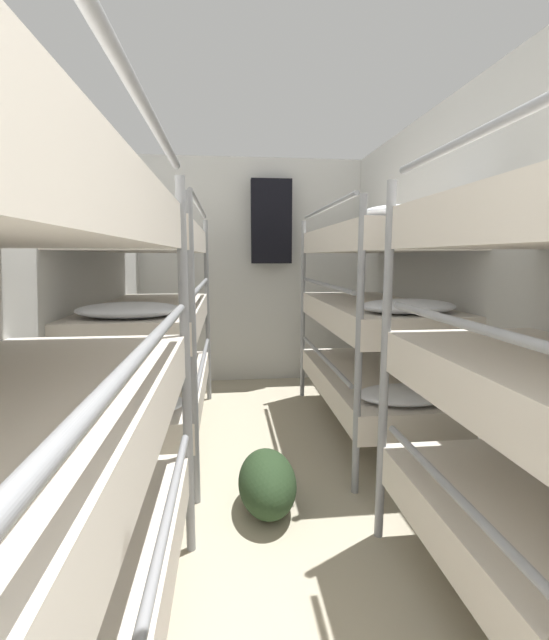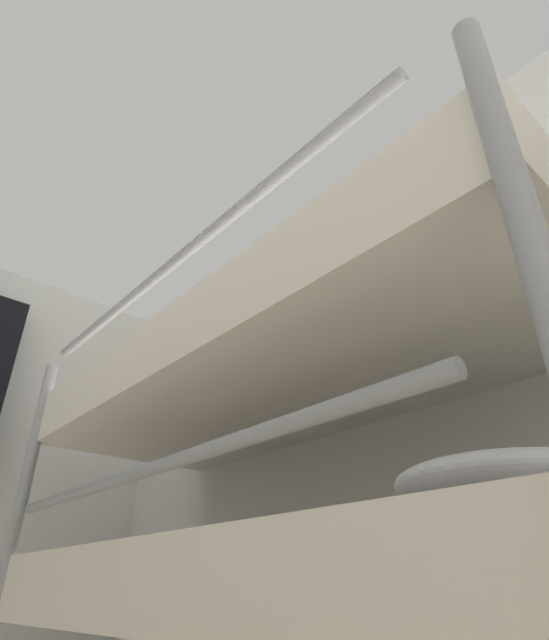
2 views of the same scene
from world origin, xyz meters
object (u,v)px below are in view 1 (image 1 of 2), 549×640
Objects in this scene: bunk_stack_left_far at (150,316)px; hanging_coat at (271,222)px; duffel_bag at (267,483)px; bunk_stack_right_far at (372,313)px.

hanging_coat is (1.06, 1.51, 0.82)m from bunk_stack_left_far.
duffel_bag is 0.60× the size of hanging_coat.
duffel_bag is at bearing -96.51° from hanging_coat.
bunk_stack_left_far and bunk_stack_right_far have the same top height.
bunk_stack_left_far is 1.71m from bunk_stack_right_far.
bunk_stack_left_far is 1.00× the size of bunk_stack_right_far.
duffel_bag is 3.00m from hanging_coat.
duffel_bag is at bearing -132.97° from bunk_stack_right_far.
hanging_coat reaches higher than duffel_bag.
bunk_stack_right_far is at bearing 47.03° from duffel_bag.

